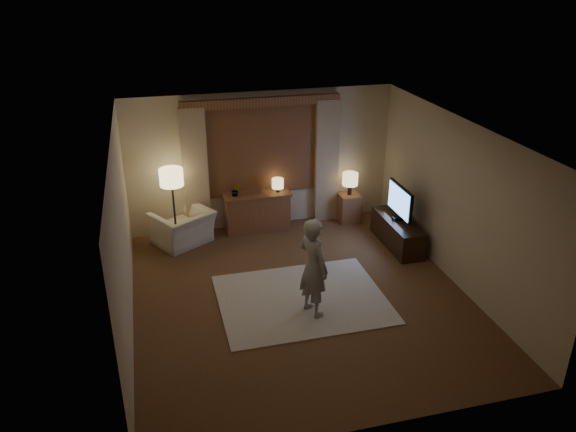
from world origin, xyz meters
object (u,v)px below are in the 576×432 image
object	(u,v)px
sideboard	(257,213)
person	(313,267)
armchair	(183,228)
tv_stand	(397,233)
side_table	(349,208)

from	to	relation	value
sideboard	person	bearing A→B (deg)	-86.05
armchair	person	bearing A→B (deg)	89.20
sideboard	tv_stand	xyz separation A→B (m)	(2.31, -1.27, -0.10)
armchair	person	world-z (taller)	person
side_table	armchair	bearing A→B (deg)	-176.69
sideboard	side_table	bearing A→B (deg)	-1.57
side_table	tv_stand	size ratio (longest dim) A/B	0.40
armchair	person	distance (m)	3.20
armchair	person	size ratio (longest dim) A/B	0.65
person	sideboard	bearing A→B (deg)	-17.46
sideboard	armchair	world-z (taller)	sideboard
side_table	person	world-z (taller)	person
armchair	tv_stand	bearing A→B (deg)	132.86
tv_stand	person	size ratio (longest dim) A/B	0.94
tv_stand	sideboard	bearing A→B (deg)	151.24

